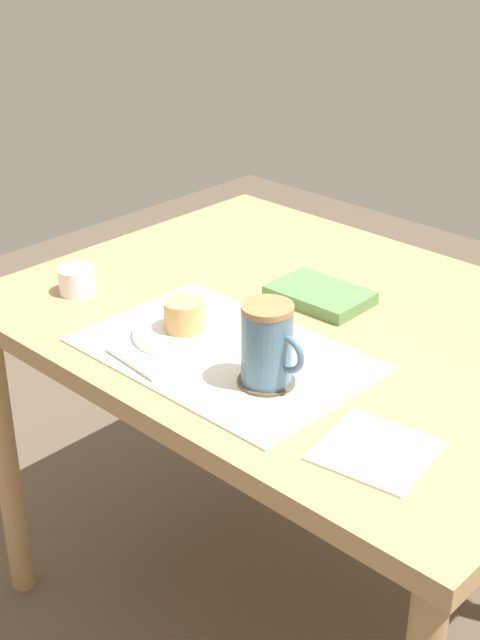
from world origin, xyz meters
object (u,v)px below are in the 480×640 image
(pastry_plate, at_px, (184,332))
(sugar_bowl, at_px, (77,280))
(coffee_mug, at_px, (268,344))
(pastry, at_px, (184,315))
(dining_table, at_px, (308,355))
(small_book, at_px, (320,295))

(pastry_plate, distance_m, sugar_bowl, 0.28)
(coffee_mug, xyz_separation_m, sugar_bowl, (-0.49, 0.01, -0.05))
(pastry, distance_m, coffee_mug, 0.22)
(dining_table, relative_size, sugar_bowl, 15.88)
(pastry, bearing_deg, pastry_plate, 180.00)
(coffee_mug, bearing_deg, small_book, 114.47)
(dining_table, relative_size, pastry, 16.10)
(dining_table, distance_m, pastry_plate, 0.25)
(dining_table, relative_size, pastry_plate, 6.22)
(pastry_plate, distance_m, coffee_mug, 0.22)
(sugar_bowl, xyz_separation_m, small_book, (0.36, 0.29, -0.01))
(dining_table, height_order, pastry_plate, pastry_plate)
(dining_table, xyz_separation_m, sugar_bowl, (-0.39, -0.22, 0.10))
(pastry, xyz_separation_m, coffee_mug, (0.21, -0.02, 0.03))
(small_book, bearing_deg, pastry, -107.35)
(dining_table, distance_m, small_book, 0.12)
(dining_table, distance_m, sugar_bowl, 0.46)
(coffee_mug, bearing_deg, pastry, 174.32)
(coffee_mug, bearing_deg, sugar_bowl, 179.37)
(pastry, distance_m, small_book, 0.29)
(pastry, bearing_deg, small_book, 74.23)
(sugar_bowl, bearing_deg, coffee_mug, -0.63)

